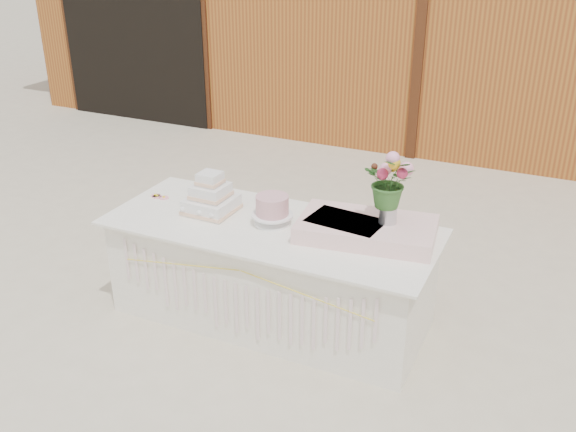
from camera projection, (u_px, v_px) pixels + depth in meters
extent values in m
plane|color=beige|center=(271.00, 316.00, 4.90)|extent=(80.00, 80.00, 0.00)
cube|color=#A56322|center=(456.00, 16.00, 9.21)|extent=(12.00, 4.00, 3.00)
cube|color=black|center=(134.00, 45.00, 9.33)|extent=(2.40, 0.08, 2.20)
cube|color=white|center=(271.00, 274.00, 4.75)|extent=(2.28, 0.88, 0.75)
cube|color=white|center=(270.00, 227.00, 4.58)|extent=(2.40, 1.00, 0.02)
cube|color=white|center=(211.00, 205.00, 4.77)|extent=(0.34, 0.34, 0.11)
cube|color=#FFC6A1|center=(212.00, 209.00, 4.79)|extent=(0.35, 0.35, 0.03)
cube|color=white|center=(211.00, 191.00, 4.73)|extent=(0.24, 0.24, 0.10)
cube|color=#FFC6A1|center=(211.00, 195.00, 4.74)|extent=(0.26, 0.26, 0.03)
cube|color=white|center=(210.00, 179.00, 4.69)|extent=(0.16, 0.16, 0.09)
cube|color=#FFC6A1|center=(210.00, 182.00, 4.70)|extent=(0.17, 0.17, 0.03)
cylinder|color=white|center=(272.00, 223.00, 4.60)|extent=(0.26, 0.26, 0.02)
cylinder|color=white|center=(272.00, 219.00, 4.59)|extent=(0.07, 0.07, 0.05)
cylinder|color=white|center=(272.00, 215.00, 4.58)|extent=(0.30, 0.30, 0.01)
cylinder|color=#C78F92|center=(272.00, 205.00, 4.55)|extent=(0.24, 0.24, 0.14)
cube|color=#FFCDCD|center=(367.00, 229.00, 4.39)|extent=(0.99, 0.65, 0.12)
cylinder|color=#B9B9BE|center=(388.00, 212.00, 4.32)|extent=(0.12, 0.12, 0.17)
imported|color=#306227|center=(391.00, 174.00, 4.21)|extent=(0.36, 0.32, 0.37)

